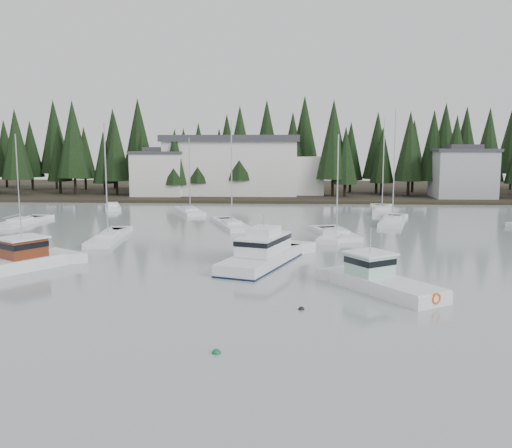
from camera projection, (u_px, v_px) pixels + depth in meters
The scene contains 20 objects.
ground at pixel (164, 369), 24.97m from camera, with size 260.00×260.00×0.00m, color #8F989A.
far_shore_land at pixel (262, 191), 120.88m from camera, with size 240.00×54.00×1.00m, color black.
conifer_treeline at pixel (259, 195), 110.00m from camera, with size 200.00×22.00×20.00m, color black, non-canonical shape.
house_west at pixel (159, 173), 103.41m from camera, with size 9.54×7.42×8.75m.
house_east_a at pixel (463, 172), 99.46m from camera, with size 10.60×8.48×9.25m.
harbor_inn at pixel (243, 166), 105.74m from camera, with size 29.50×11.50×10.90m.
lobster_boat_brown at pixel (4, 264), 44.02m from camera, with size 8.25×9.99×4.87m.
cabin_cruiser_center at pixel (262, 256), 46.45m from camera, with size 6.87×11.54×4.74m.
lobster_boat_teal at pixel (382, 283), 38.14m from camera, with size 7.16×8.70×4.71m.
sailboat_0 at pixel (190, 213), 81.40m from camera, with size 5.63×8.75×11.22m.
sailboat_1 at pixel (20, 224), 70.10m from camera, with size 3.35×9.43×11.54m.
sailboat_4 at pixel (336, 236), 60.94m from camera, with size 4.81×8.64×11.34m.
sailboat_6 at pixel (108, 239), 58.73m from camera, with size 3.27×10.79×12.44m.
sailboat_8 at pixel (382, 211), 82.94m from camera, with size 4.27×11.15×13.97m.
sailboat_10 at pixel (392, 223), 71.00m from camera, with size 5.18×10.50×14.69m.
sailboat_11 at pixel (232, 226), 68.03m from camera, with size 5.61×10.14×13.07m.
runabout_1 at pixel (332, 239), 58.49m from camera, with size 3.56×6.49×1.42m.
runabout_3 at pixel (113, 208), 86.13m from camera, with size 4.00×6.26×1.42m.
mooring_buoy_green at pixel (216, 353), 26.83m from camera, with size 0.44×0.44×0.44m, color #145933.
mooring_buoy_dark at pixel (301, 310), 33.93m from camera, with size 0.38×0.38×0.38m, color black.
Camera 1 is at (5.36, -23.58, 9.77)m, focal length 40.00 mm.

